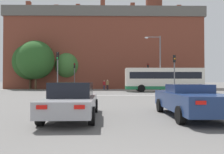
{
  "coord_description": "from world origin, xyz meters",
  "views": [
    {
      "loc": [
        -0.74,
        -2.15,
        1.52
      ],
      "look_at": [
        -0.26,
        28.19,
        2.04
      ],
      "focal_mm": 35.0,
      "sensor_mm": 36.0,
      "label": 1
    }
  ],
  "objects_px": {
    "car_saloon_left": "(73,100)",
    "pedestrian_walking_east": "(104,84)",
    "traffic_light_far_right": "(148,72)",
    "traffic_light_near_left": "(58,66)",
    "traffic_light_far_left": "(74,72)",
    "pedestrian_waiting": "(107,84)",
    "traffic_light_near_right": "(174,68)",
    "bus_crossing_lead": "(163,79)",
    "street_lamp_junction": "(158,58)",
    "car_roadster_right": "(190,100)"
  },
  "relations": [
    {
      "from": "car_saloon_left",
      "to": "pedestrian_walking_east",
      "type": "bearing_deg",
      "value": 87.47
    },
    {
      "from": "traffic_light_far_right",
      "to": "traffic_light_near_left",
      "type": "distance_m",
      "value": 18.0
    },
    {
      "from": "traffic_light_far_right",
      "to": "traffic_light_far_left",
      "type": "distance_m",
      "value": 12.37
    },
    {
      "from": "car_saloon_left",
      "to": "pedestrian_waiting",
      "type": "xyz_separation_m",
      "value": [
        1.29,
        27.33,
        0.27
      ]
    },
    {
      "from": "car_saloon_left",
      "to": "traffic_light_near_left",
      "type": "height_order",
      "value": "traffic_light_near_left"
    },
    {
      "from": "traffic_light_near_right",
      "to": "traffic_light_far_left",
      "type": "distance_m",
      "value": 18.37
    },
    {
      "from": "bus_crossing_lead",
      "to": "street_lamp_junction",
      "type": "distance_m",
      "value": 3.09
    },
    {
      "from": "car_roadster_right",
      "to": "traffic_light_near_left",
      "type": "distance_m",
      "value": 16.89
    },
    {
      "from": "traffic_light_near_right",
      "to": "traffic_light_far_left",
      "type": "height_order",
      "value": "traffic_light_far_left"
    },
    {
      "from": "car_roadster_right",
      "to": "pedestrian_walking_east",
      "type": "relative_size",
      "value": 3.07
    },
    {
      "from": "pedestrian_waiting",
      "to": "car_saloon_left",
      "type": "bearing_deg",
      "value": 97.41
    },
    {
      "from": "traffic_light_near_right",
      "to": "pedestrian_walking_east",
      "type": "bearing_deg",
      "value": 119.94
    },
    {
      "from": "bus_crossing_lead",
      "to": "traffic_light_far_left",
      "type": "height_order",
      "value": "traffic_light_far_left"
    },
    {
      "from": "traffic_light_far_left",
      "to": "pedestrian_waiting",
      "type": "xyz_separation_m",
      "value": [
        5.54,
        -0.34,
        -1.98
      ]
    },
    {
      "from": "street_lamp_junction",
      "to": "traffic_light_near_left",
      "type": "bearing_deg",
      "value": -152.04
    },
    {
      "from": "traffic_light_near_right",
      "to": "car_saloon_left",
      "type": "bearing_deg",
      "value": -120.59
    },
    {
      "from": "car_saloon_left",
      "to": "traffic_light_far_right",
      "type": "bearing_deg",
      "value": 72.59
    },
    {
      "from": "traffic_light_near_right",
      "to": "traffic_light_near_left",
      "type": "bearing_deg",
      "value": -179.14
    },
    {
      "from": "street_lamp_junction",
      "to": "pedestrian_walking_east",
      "type": "distance_m",
      "value": 11.19
    },
    {
      "from": "car_saloon_left",
      "to": "traffic_light_near_right",
      "type": "distance_m",
      "value": 17.05
    },
    {
      "from": "bus_crossing_lead",
      "to": "pedestrian_walking_east",
      "type": "xyz_separation_m",
      "value": [
        -8.39,
        6.98,
        -0.82
      ]
    },
    {
      "from": "street_lamp_junction",
      "to": "car_saloon_left",
      "type": "bearing_deg",
      "value": -111.47
    },
    {
      "from": "car_saloon_left",
      "to": "traffic_light_near_right",
      "type": "height_order",
      "value": "traffic_light_near_right"
    },
    {
      "from": "car_roadster_right",
      "to": "traffic_light_far_right",
      "type": "relative_size",
      "value": 1.11
    },
    {
      "from": "car_saloon_left",
      "to": "traffic_light_near_right",
      "type": "xyz_separation_m",
      "value": [
        8.61,
        14.56,
        2.15
      ]
    },
    {
      "from": "traffic_light_near_left",
      "to": "traffic_light_far_left",
      "type": "bearing_deg",
      "value": 91.21
    },
    {
      "from": "car_saloon_left",
      "to": "pedestrian_walking_east",
      "type": "distance_m",
      "value": 28.28
    },
    {
      "from": "car_roadster_right",
      "to": "pedestrian_walking_east",
      "type": "distance_m",
      "value": 28.38
    },
    {
      "from": "traffic_light_near_left",
      "to": "traffic_light_far_right",
      "type": "bearing_deg",
      "value": 47.8
    },
    {
      "from": "traffic_light_near_left",
      "to": "street_lamp_junction",
      "type": "distance_m",
      "value": 13.87
    },
    {
      "from": "traffic_light_far_right",
      "to": "pedestrian_waiting",
      "type": "bearing_deg",
      "value": -176.91
    },
    {
      "from": "street_lamp_junction",
      "to": "pedestrian_walking_east",
      "type": "height_order",
      "value": "street_lamp_junction"
    },
    {
      "from": "traffic_light_near_right",
      "to": "traffic_light_near_left",
      "type": "xyz_separation_m",
      "value": [
        -12.58,
        -0.19,
        0.17
      ]
    },
    {
      "from": "car_roadster_right",
      "to": "bus_crossing_lead",
      "type": "xyz_separation_m",
      "value": [
        4.22,
        21.1,
        1.04
      ]
    },
    {
      "from": "traffic_light_near_left",
      "to": "traffic_light_far_left",
      "type": "distance_m",
      "value": 13.31
    },
    {
      "from": "traffic_light_far_right",
      "to": "traffic_light_near_left",
      "type": "relative_size",
      "value": 0.96
    },
    {
      "from": "traffic_light_near_right",
      "to": "traffic_light_near_left",
      "type": "distance_m",
      "value": 12.58
    },
    {
      "from": "car_saloon_left",
      "to": "pedestrian_waiting",
      "type": "height_order",
      "value": "pedestrian_waiting"
    },
    {
      "from": "car_saloon_left",
      "to": "traffic_light_far_left",
      "type": "xyz_separation_m",
      "value": [
        -4.26,
        27.68,
        2.25
      ]
    },
    {
      "from": "bus_crossing_lead",
      "to": "traffic_light_near_left",
      "type": "bearing_deg",
      "value": -62.14
    },
    {
      "from": "traffic_light_far_left",
      "to": "pedestrian_walking_east",
      "type": "bearing_deg",
      "value": 6.77
    },
    {
      "from": "traffic_light_near_left",
      "to": "pedestrian_walking_east",
      "type": "distance_m",
      "value": 14.82
    },
    {
      "from": "street_lamp_junction",
      "to": "pedestrian_waiting",
      "type": "distance_m",
      "value": 10.17
    },
    {
      "from": "bus_crossing_lead",
      "to": "pedestrian_waiting",
      "type": "height_order",
      "value": "bus_crossing_lead"
    },
    {
      "from": "car_saloon_left",
      "to": "pedestrian_waiting",
      "type": "relative_size",
      "value": 2.86
    },
    {
      "from": "traffic_light_far_left",
      "to": "pedestrian_walking_east",
      "type": "distance_m",
      "value": 5.41
    },
    {
      "from": "traffic_light_near_left",
      "to": "pedestrian_waiting",
      "type": "height_order",
      "value": "traffic_light_near_left"
    },
    {
      "from": "street_lamp_junction",
      "to": "traffic_light_near_right",
      "type": "bearing_deg",
      "value": -86.24
    },
    {
      "from": "traffic_light_near_right",
      "to": "pedestrian_waiting",
      "type": "height_order",
      "value": "traffic_light_near_right"
    },
    {
      "from": "traffic_light_far_right",
      "to": "pedestrian_walking_east",
      "type": "bearing_deg",
      "value": 175.66
    }
  ]
}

